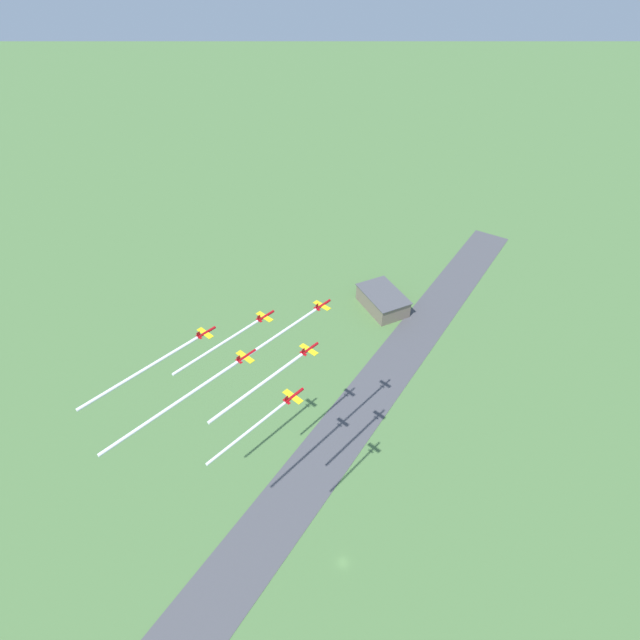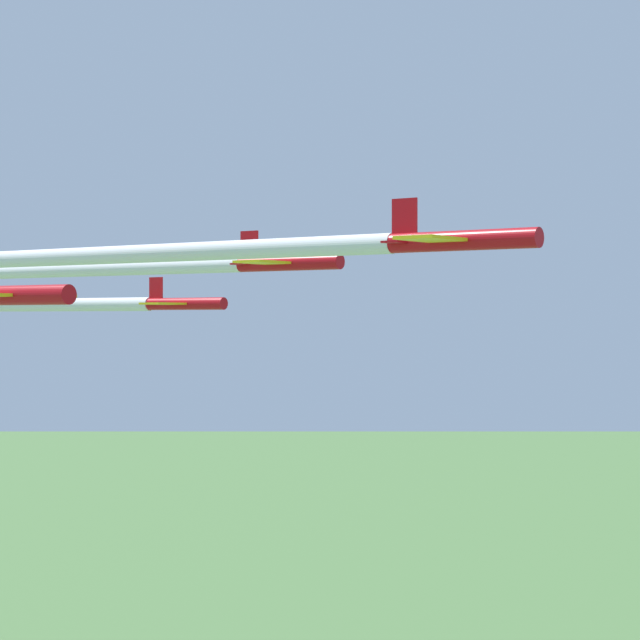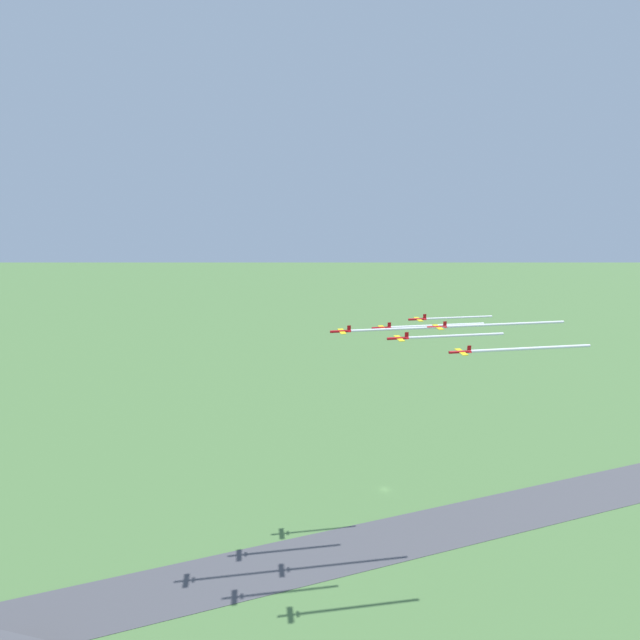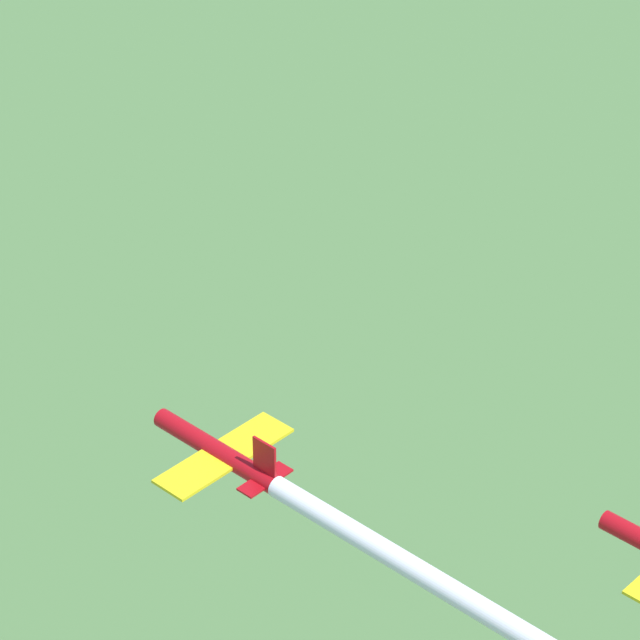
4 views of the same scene
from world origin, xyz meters
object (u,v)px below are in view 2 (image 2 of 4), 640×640
object	(u,v)px
jet_2	(9,295)
jet_3	(183,303)
jet_1	(285,263)
jet_0	(457,240)

from	to	relation	value
jet_2	jet_3	world-z (taller)	jet_2
jet_2	jet_3	bearing A→B (deg)	-150.46
jet_1	jet_0	bearing A→B (deg)	59.53
jet_0	jet_1	distance (m)	21.37
jet_1	jet_3	distance (m)	21.50
jet_0	jet_2	bearing A→B (deg)	-59.53
jet_0	jet_1	size ratio (longest dim) A/B	1.00
jet_1	jet_2	distance (m)	21.79
jet_0	jet_2	distance (m)	21.52
jet_1	jet_3	size ratio (longest dim) A/B	1.00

